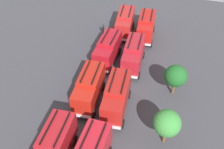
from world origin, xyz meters
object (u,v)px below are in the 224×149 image
(firefighter_1, at_px, (103,29))
(traffic_cone_0, at_px, (54,128))
(fire_truck_6, at_px, (117,96))
(tree_1, at_px, (167,123))
(fire_truck_3, at_px, (54,147))
(fire_truck_1, at_px, (108,49))
(fire_truck_5, at_px, (134,54))
(fire_truck_0, at_px, (125,22))
(fire_truck_4, at_px, (146,26))
(tree_0, at_px, (176,76))
(fire_truck_2, at_px, (89,87))

(firefighter_1, distance_m, traffic_cone_0, 21.50)
(fire_truck_6, distance_m, tree_1, 7.08)
(fire_truck_3, height_order, fire_truck_6, same)
(fire_truck_1, height_order, fire_truck_6, same)
(fire_truck_1, relative_size, traffic_cone_0, 10.40)
(fire_truck_1, xyz_separation_m, traffic_cone_0, (14.24, -1.77, -1.81))
(fire_truck_5, distance_m, tree_1, 13.65)
(fire_truck_0, distance_m, tree_1, 22.92)
(fire_truck_0, distance_m, fire_truck_3, 26.09)
(traffic_cone_0, bearing_deg, fire_truck_5, 158.24)
(fire_truck_1, height_order, tree_1, tree_1)
(fire_truck_4, xyz_separation_m, fire_truck_6, (17.28, -0.01, 0.00))
(tree_1, height_order, traffic_cone_0, tree_1)
(fire_truck_5, bearing_deg, fire_truck_4, 174.59)
(fire_truck_0, bearing_deg, firefighter_1, -75.81)
(fire_truck_0, height_order, tree_0, tree_0)
(fire_truck_0, relative_size, fire_truck_1, 1.03)
(fire_truck_2, height_order, tree_1, tree_1)
(fire_truck_1, relative_size, tree_1, 1.60)
(firefighter_1, relative_size, tree_1, 0.39)
(fire_truck_1, xyz_separation_m, fire_truck_3, (17.52, 0.11, 0.00))
(fire_truck_3, distance_m, tree_1, 11.65)
(fire_truck_4, relative_size, tree_0, 1.67)
(fire_truck_1, relative_size, fire_truck_3, 0.98)
(fire_truck_2, relative_size, fire_truck_3, 1.01)
(firefighter_1, relative_size, tree_0, 0.40)
(traffic_cone_0, bearing_deg, fire_truck_1, 172.93)
(fire_truck_1, distance_m, traffic_cone_0, 14.46)
(fire_truck_0, bearing_deg, tree_0, 31.04)
(fire_truck_4, relative_size, fire_truck_5, 1.01)
(fire_truck_5, xyz_separation_m, traffic_cone_0, (14.23, -5.68, -1.81))
(fire_truck_2, height_order, fire_truck_6, same)
(fire_truck_3, distance_m, traffic_cone_0, 4.19)
(fire_truck_1, xyz_separation_m, fire_truck_5, (0.01, 3.92, 0.00))
(fire_truck_3, relative_size, tree_1, 1.62)
(fire_truck_0, height_order, firefighter_1, fire_truck_0)
(fire_truck_4, height_order, tree_1, tree_1)
(fire_truck_1, distance_m, fire_truck_3, 17.52)
(traffic_cone_0, bearing_deg, firefighter_1, -176.17)
(fire_truck_4, distance_m, traffic_cone_0, 23.36)
(fire_truck_0, bearing_deg, fire_truck_3, -7.57)
(fire_truck_0, height_order, fire_truck_1, same)
(fire_truck_4, xyz_separation_m, tree_0, (12.45, 6.26, 0.83))
(fire_truck_2, bearing_deg, tree_0, 108.32)
(fire_truck_3, distance_m, fire_truck_6, 9.41)
(fire_truck_0, distance_m, fire_truck_2, 17.07)
(fire_truck_1, bearing_deg, fire_truck_0, 176.95)
(tree_1, bearing_deg, traffic_cone_0, -79.60)
(fire_truck_1, relative_size, fire_truck_6, 0.98)
(tree_0, bearing_deg, fire_truck_6, -52.39)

